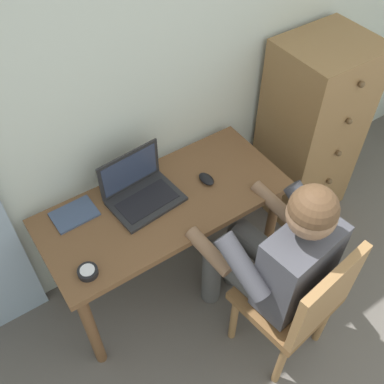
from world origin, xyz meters
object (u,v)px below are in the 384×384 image
object	(u,v)px
person_seated	(275,254)
computer_mouse	(206,179)
notebook_pad	(74,214)
dresser	(310,132)
desk	(165,215)
desk_clock	(88,272)
laptop	(140,190)
chair	(299,301)

from	to	relation	value
person_seated	computer_mouse	bearing A→B (deg)	91.40
notebook_pad	dresser	bearing A→B (deg)	-5.51
desk	person_seated	bearing A→B (deg)	-63.40
desk_clock	notebook_pad	world-z (taller)	desk_clock
dresser	laptop	bearing A→B (deg)	179.00
desk	notebook_pad	bearing A→B (deg)	157.39
laptop	computer_mouse	world-z (taller)	laptop
desk	computer_mouse	size ratio (longest dim) A/B	12.50
chair	notebook_pad	size ratio (longest dim) A/B	4.22
dresser	notebook_pad	bearing A→B (deg)	176.14
desk	person_seated	size ratio (longest dim) A/B	1.04
laptop	notebook_pad	size ratio (longest dim) A/B	1.72
dresser	notebook_pad	world-z (taller)	dresser
computer_mouse	notebook_pad	world-z (taller)	computer_mouse
desk	computer_mouse	bearing A→B (deg)	-0.93
desk	chair	size ratio (longest dim) A/B	1.41
chair	desk_clock	size ratio (longest dim) A/B	9.85
desk	desk_clock	xyz separation A→B (m)	(-0.49, -0.17, 0.12)
dresser	laptop	distance (m)	1.18
desk	chair	distance (m)	0.78
computer_mouse	desk_clock	xyz separation A→B (m)	(-0.74, -0.16, -0.00)
dresser	person_seated	size ratio (longest dim) A/B	0.99
person_seated	computer_mouse	xyz separation A→B (m)	(-0.01, 0.53, 0.05)
desk	desk_clock	size ratio (longest dim) A/B	13.89
desk	notebook_pad	size ratio (longest dim) A/B	5.95
dresser	computer_mouse	distance (m)	0.85
dresser	chair	distance (m)	1.12
desk	laptop	world-z (taller)	laptop
person_seated	notebook_pad	bearing A→B (deg)	133.74
desk	desk_clock	world-z (taller)	desk_clock
chair	laptop	bearing A→B (deg)	114.63
laptop	chair	bearing A→B (deg)	-65.37
desk	dresser	world-z (taller)	dresser
desk	person_seated	world-z (taller)	person_seated
notebook_pad	computer_mouse	bearing A→B (deg)	-16.34
desk	person_seated	distance (m)	0.60
desk	dresser	distance (m)	1.09
dresser	computer_mouse	xyz separation A→B (m)	(-0.84, -0.07, 0.13)
dresser	chair	xyz separation A→B (m)	(-0.80, -0.78, -0.10)
chair	laptop	world-z (taller)	laptop
chair	person_seated	bearing A→B (deg)	96.82
desk	desk_clock	distance (m)	0.53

